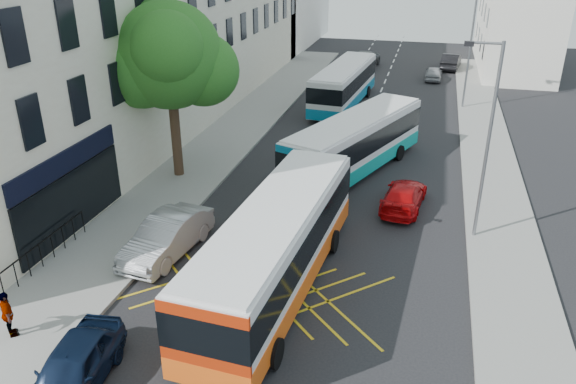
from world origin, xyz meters
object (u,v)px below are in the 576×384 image
Objects in this scene: bus_mid at (355,144)px; red_hatchback at (404,196)px; street_tree at (168,57)px; lamp_far at (469,45)px; lamp_near at (487,134)px; parked_car_silver at (167,236)px; distant_car_grey at (364,60)px; distant_car_silver at (434,73)px; pedestrian_far at (8,314)px; bus_near at (276,247)px; distant_car_dark at (451,61)px; parked_car_blue at (73,368)px; bus_far at (344,85)px.

red_hatchback is (2.87, -3.79, -0.99)m from bus_mid.
street_tree is 1.10× the size of lamp_far.
lamp_near is 1.67× the size of parked_car_silver.
street_tree reaches higher than distant_car_grey.
red_hatchback is 26.45m from distant_car_silver.
pedestrian_far is at bearing -115.12° from lamp_far.
street_tree reaches higher than red_hatchback.
bus_near is at bearing 69.26° from red_hatchback.
red_hatchback is (-2.98, -17.83, -4.00)m from lamp_far.
parked_car_silver is at bearing -90.91° from distant_car_grey.
distant_car_dark is (-0.70, 13.51, -3.88)m from lamp_far.
distant_car_grey is (2.33, 43.77, 0.03)m from parked_car_blue.
distant_car_silver is at bearing 104.15° from lamp_far.
bus_near is 3.33× the size of distant_car_silver.
red_hatchback is 16.93m from pedestrian_far.
parked_car_blue is 7.43m from parked_car_silver.
street_tree is 17.46m from bus_far.
lamp_far is 14.08m from distant_car_dark.
distant_car_silver is at bearing -23.16° from distant_car_grey.
bus_near is at bearing -83.40° from distant_car_grey.
street_tree is 1.84× the size of parked_car_silver.
bus_near reaches higher than parked_car_blue.
lamp_far is at bearing 90.00° from lamp_near.
pedestrian_far is at bearing -96.18° from bus_mid.
distant_car_silver is (-2.17, 8.60, -4.02)m from lamp_far.
pedestrian_far is (-14.27, -10.44, -3.68)m from lamp_near.
bus_mid is at bearing 66.85° from parked_car_blue.
distant_car_silver is 2.21× the size of pedestrian_far.
pedestrian_far reaches higher than parked_car_silver.
red_hatchback is (8.82, 6.57, -0.17)m from parked_car_silver.
street_tree reaches higher than parked_car_silver.
lamp_far reaches higher than distant_car_grey.
lamp_near reaches higher than distant_car_dark.
pedestrian_far reaches higher than red_hatchback.
bus_near reaches higher than bus_far.
distant_car_grey is (-2.92, 26.01, -0.87)m from bus_mid.
pedestrian_far is (-13.58, -43.95, 0.21)m from distant_car_dark.
bus_mid is (-5.85, 5.95, -3.01)m from lamp_near.
pedestrian_far is at bearing -104.86° from parked_car_silver.
lamp_far reaches higher than parked_car_blue.
parked_car_blue is 46.49m from distant_car_dark.
distant_car_silver is (6.60, -3.36, -0.14)m from distant_car_grey.
street_tree is 30.12m from distant_car_grey.
parked_car_blue is 41.38m from distant_car_silver.
lamp_near is at bearing 150.24° from red_hatchback.
street_tree is at bearing -97.73° from distant_car_grey.
red_hatchback is at bearing -89.54° from pedestrian_far.
pedestrian_far is at bearing 79.44° from distant_car_dark.
lamp_near is 28.97m from distant_car_silver.
lamp_far is (14.71, 17.03, -1.68)m from street_tree.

